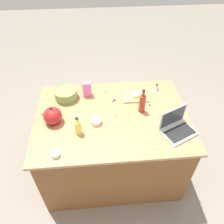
{
  "coord_description": "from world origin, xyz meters",
  "views": [
    {
      "loc": [
        0.14,
        1.61,
        2.47
      ],
      "look_at": [
        0.0,
        0.0,
        0.95
      ],
      "focal_mm": 35.63,
      "sensor_mm": 36.0,
      "label": 1
    }
  ],
  "objects": [
    {
      "name": "mixing_bowl_large",
      "position": [
        0.48,
        -0.33,
        0.96
      ],
      "size": [
        0.26,
        0.26,
        0.11
      ],
      "color": "#72934C",
      "rests_on": "island_counter"
    },
    {
      "name": "kettle",
      "position": [
        0.58,
        0.04,
        0.98
      ],
      "size": [
        0.21,
        0.18,
        0.2
      ],
      "color": "maroon",
      "rests_on": "island_counter"
    },
    {
      "name": "candy_bag",
      "position": [
        0.25,
        -0.35,
        0.99
      ],
      "size": [
        0.09,
        0.06,
        0.17
      ],
      "primitive_type": "cube",
      "color": "pink",
      "rests_on": "island_counter"
    },
    {
      "name": "ramekin_small",
      "position": [
        0.52,
        0.45,
        0.92
      ],
      "size": [
        0.07,
        0.07,
        0.04
      ],
      "primitive_type": "cylinder",
      "color": "beige",
      "rests_on": "island_counter"
    },
    {
      "name": "bottle_oil",
      "position": [
        0.33,
        0.21,
        0.98
      ],
      "size": [
        0.06,
        0.06,
        0.2
      ],
      "color": "#DBC64C",
      "rests_on": "island_counter"
    },
    {
      "name": "cutting_board",
      "position": [
        -0.29,
        -0.27,
        0.91
      ],
      "size": [
        0.29,
        0.2,
        0.02
      ],
      "primitive_type": "cube",
      "color": "tan",
      "rests_on": "island_counter"
    },
    {
      "name": "ground_plane",
      "position": [
        0.0,
        0.0,
        0.0
      ],
      "size": [
        12.0,
        12.0,
        0.0
      ],
      "primitive_type": "plane",
      "color": "slate"
    },
    {
      "name": "candy_4",
      "position": [
        -0.05,
        -0.24,
        0.91
      ],
      "size": [
        0.02,
        0.02,
        0.02
      ],
      "primitive_type": "sphere",
      "color": "red",
      "rests_on": "island_counter"
    },
    {
      "name": "candy_0",
      "position": [
        -0.03,
        -0.22,
        0.91
      ],
      "size": [
        0.02,
        0.02,
        0.02
      ],
      "primitive_type": "sphere",
      "color": "blue",
      "rests_on": "island_counter"
    },
    {
      "name": "island_counter",
      "position": [
        0.0,
        0.0,
        0.45
      ],
      "size": [
        1.56,
        1.12,
        0.9
      ],
      "color": "brown",
      "rests_on": "ground"
    },
    {
      "name": "candy_1",
      "position": [
        0.04,
        -0.4,
        0.91
      ],
      "size": [
        0.01,
        0.01,
        0.01
      ],
      "primitive_type": "sphere",
      "color": "orange",
      "rests_on": "island_counter"
    },
    {
      "name": "butter_stick_right",
      "position": [
        -0.31,
        -0.25,
        0.94
      ],
      "size": [
        0.11,
        0.05,
        0.04
      ],
      "primitive_type": "cube",
      "rotation": [
        0.0,
        0.0,
        0.1
      ],
      "color": "#F4E58C",
      "rests_on": "cutting_board"
    },
    {
      "name": "ramekin_medium",
      "position": [
        0.17,
        0.09,
        0.93
      ],
      "size": [
        0.11,
        0.11,
        0.05
      ],
      "primitive_type": "cylinder",
      "color": "white",
      "rests_on": "island_counter"
    },
    {
      "name": "laptop",
      "position": [
        -0.59,
        0.26,
        0.95
      ],
      "size": [
        0.37,
        0.34,
        0.22
      ],
      "color": "#B7B7BC",
      "rests_on": "island_counter"
    },
    {
      "name": "bottle_soy",
      "position": [
        -0.31,
        -0.04,
        1.01
      ],
      "size": [
        0.06,
        0.06,
        0.27
      ],
      "color": "maroon",
      "rests_on": "island_counter"
    },
    {
      "name": "candy_3",
      "position": [
        -0.04,
        -0.0,
        0.91
      ],
      "size": [
        0.02,
        0.02,
        0.02
      ],
      "primitive_type": "sphere",
      "color": "yellow",
      "rests_on": "island_counter"
    },
    {
      "name": "butter_stick_left",
      "position": [
        -0.3,
        -0.29,
        0.94
      ],
      "size": [
        0.11,
        0.04,
        0.04
      ],
      "primitive_type": "cube",
      "rotation": [
        0.0,
        0.0,
        0.08
      ],
      "color": "#F4E58C",
      "rests_on": "cutting_board"
    },
    {
      "name": "candy_2",
      "position": [
        -0.42,
        -0.12,
        0.91
      ],
      "size": [
        0.02,
        0.02,
        0.02
      ],
      "primitive_type": "sphere",
      "color": "blue",
      "rests_on": "island_counter"
    },
    {
      "name": "kitchen_timer",
      "position": [
        -0.55,
        -0.38,
        0.94
      ],
      "size": [
        0.07,
        0.07,
        0.08
      ],
      "color": "#B2B2B7",
      "rests_on": "island_counter"
    }
  ]
}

